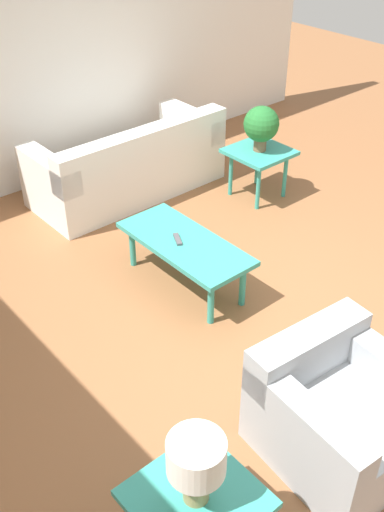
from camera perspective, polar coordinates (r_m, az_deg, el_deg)
ground_plane at (r=4.59m, az=6.43°, el=-5.72°), size 14.00×14.00×0.00m
wall_right at (r=6.19m, az=-14.61°, el=18.61°), size 0.12×7.20×2.70m
sofa at (r=6.08m, az=-5.95°, el=8.47°), size 0.85×1.93×0.77m
armchair at (r=3.62m, az=13.71°, el=-14.28°), size 0.92×0.89×0.69m
coffee_table at (r=4.67m, az=-0.69°, el=0.93°), size 1.15×0.50×0.41m
side_table_plant at (r=5.97m, az=6.40°, el=9.38°), size 0.56×0.56×0.50m
side_table_lamp at (r=3.01m, az=0.38°, el=-22.65°), size 0.56×0.56×0.50m
potted_plant at (r=5.84m, az=6.62°, el=12.30°), size 0.34×0.34×0.44m
table_lamp at (r=2.75m, az=0.41°, el=-19.02°), size 0.27×0.27×0.38m
remote_control at (r=4.65m, az=-1.38°, el=1.60°), size 0.16×0.11×0.02m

